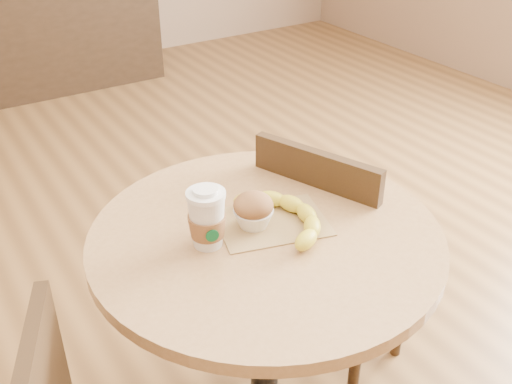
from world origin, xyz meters
TOP-DOWN VIEW (x-y plane):
  - cafe_table at (0.04, -0.07)m, footprint 0.78×0.78m
  - chair_right at (0.35, 0.07)m, footprint 0.48×0.48m
  - kraft_bag at (0.07, -0.05)m, footprint 0.28×0.24m
  - coffee_cup at (-0.09, -0.05)m, footprint 0.08×0.08m
  - muffin at (0.02, -0.04)m, footprint 0.09×0.09m
  - banana at (0.10, -0.07)m, footprint 0.15×0.27m

SIDE VIEW (x-z plane):
  - chair_right at x=0.35m, z-range 0.04..0.88m
  - cafe_table at x=0.04m, z-range 0.18..0.93m
  - kraft_bag at x=0.07m, z-range 0.75..0.75m
  - banana at x=0.10m, z-range 0.75..0.79m
  - muffin at x=0.02m, z-range 0.75..0.83m
  - coffee_cup at x=-0.09m, z-range 0.74..0.88m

